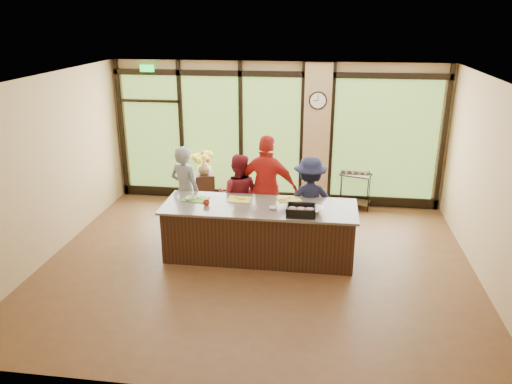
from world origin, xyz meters
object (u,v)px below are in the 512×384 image
(island_base, at_px, (259,232))
(bar_cart, at_px, (355,186))
(cook_left, at_px, (185,191))
(cook_right, at_px, (310,201))
(roasting_pan, at_px, (301,212))
(flower_stand, at_px, (205,192))

(island_base, xyz_separation_m, bar_cart, (1.70, 2.45, 0.07))
(island_base, relative_size, cook_left, 1.82)
(cook_right, bearing_deg, roasting_pan, 72.84)
(flower_stand, distance_m, bar_cart, 3.14)
(cook_left, distance_m, flower_stand, 1.38)
(roasting_pan, distance_m, flower_stand, 3.17)
(cook_left, relative_size, flower_stand, 2.20)
(roasting_pan, xyz_separation_m, bar_cart, (1.00, 2.76, -0.45))
(roasting_pan, height_order, bar_cart, roasting_pan)
(flower_stand, height_order, bar_cart, bar_cart)
(roasting_pan, height_order, flower_stand, roasting_pan)
(cook_left, distance_m, bar_cart, 3.62)
(cook_right, xyz_separation_m, flower_stand, (-2.22, 1.33, -0.40))
(island_base, bearing_deg, bar_cart, 55.30)
(island_base, relative_size, flower_stand, 4.00)
(bar_cart, bearing_deg, cook_left, -133.24)
(island_base, distance_m, flower_stand, 2.45)
(island_base, distance_m, cook_right, 1.11)
(cook_right, relative_size, bar_cart, 1.87)
(cook_right, distance_m, roasting_pan, 1.00)
(flower_stand, bearing_deg, cook_right, -48.81)
(cook_right, height_order, roasting_pan, cook_right)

